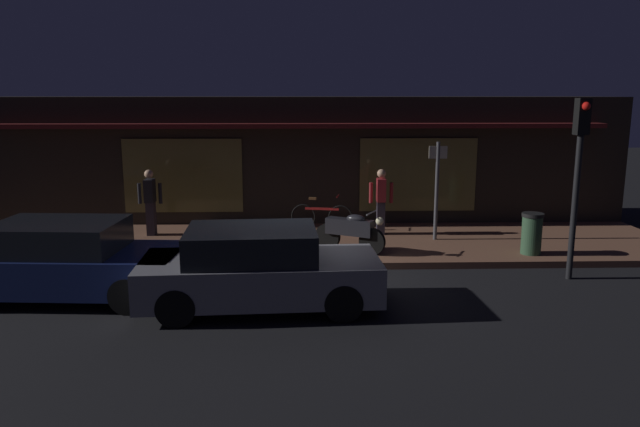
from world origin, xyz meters
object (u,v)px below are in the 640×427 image
object	(u,v)px
trash_bin	(532,233)
parked_car_far	(258,269)
person_photographer	(150,201)
parked_car_near	(66,261)
person_bystander	(381,200)
sign_post	(437,185)
motorcycle	(351,231)
traffic_light_pole	(579,157)
bicycle_parked	(322,216)

from	to	relation	value
trash_bin	parked_car_far	size ratio (longest dim) A/B	0.22
person_photographer	trash_bin	bearing A→B (deg)	-13.24
parked_car_near	person_bystander	bearing A→B (deg)	34.26
parked_car_near	trash_bin	bearing A→B (deg)	13.42
person_bystander	person_photographer	bearing A→B (deg)	179.36
sign_post	person_photographer	bearing A→B (deg)	174.41
person_photographer	parked_car_far	xyz separation A→B (m)	(3.07, -4.99, -0.32)
motorcycle	person_photographer	bearing A→B (deg)	159.58
person_bystander	traffic_light_pole	world-z (taller)	traffic_light_pole
traffic_light_pole	parked_car_far	distance (m)	6.58
trash_bin	parked_car_near	world-z (taller)	parked_car_near
trash_bin	sign_post	bearing A→B (deg)	142.65
parked_car_near	sign_post	bearing A→B (deg)	25.81
person_photographer	parked_car_near	world-z (taller)	person_photographer
person_photographer	trash_bin	distance (m)	9.21
motorcycle	person_photographer	size ratio (longest dim) A/B	0.93
bicycle_parked	traffic_light_pole	bearing A→B (deg)	-39.51
parked_car_near	parked_car_far	xyz separation A→B (m)	(3.53, -0.63, 0.00)
sign_post	trash_bin	size ratio (longest dim) A/B	2.58
person_bystander	motorcycle	bearing A→B (deg)	-116.99
trash_bin	person_bystander	bearing A→B (deg)	146.81
bicycle_parked	sign_post	bearing A→B (deg)	-23.83
bicycle_parked	parked_car_near	distance (m)	6.86
sign_post	trash_bin	xyz separation A→B (m)	(1.85, -1.41, -0.89)
person_bystander	parked_car_near	size ratio (longest dim) A/B	0.40
bicycle_parked	person_photographer	bearing A→B (deg)	-173.15
motorcycle	trash_bin	distance (m)	4.04
parked_car_near	traffic_light_pole	bearing A→B (deg)	5.04
parked_car_near	parked_car_far	world-z (taller)	same
motorcycle	trash_bin	world-z (taller)	motorcycle
person_photographer	parked_car_far	size ratio (longest dim) A/B	0.40
motorcycle	parked_car_far	distance (m)	3.66
sign_post	traffic_light_pole	xyz separation A→B (m)	(2.12, -2.81, 0.97)
person_photographer	trash_bin	size ratio (longest dim) A/B	1.80
person_photographer	traffic_light_pole	distance (m)	9.98
person_bystander	parked_car_far	bearing A→B (deg)	-119.37
bicycle_parked	trash_bin	bearing A→B (deg)	-29.72
sign_post	parked_car_near	distance (m)	8.45
person_photographer	sign_post	size ratio (longest dim) A/B	0.70
motorcycle	traffic_light_pole	size ratio (longest dim) A/B	0.43
motorcycle	sign_post	distance (m)	2.60
bicycle_parked	sign_post	xyz separation A→B (m)	(2.76, -1.22, 1.00)
parked_car_near	bicycle_parked	bearing A→B (deg)	45.38
bicycle_parked	traffic_light_pole	size ratio (longest dim) A/B	0.45
bicycle_parked	person_bystander	bearing A→B (deg)	-21.60
traffic_light_pole	trash_bin	bearing A→B (deg)	101.02
motorcycle	traffic_light_pole	distance (m)	4.96
person_photographer	parked_car_near	size ratio (longest dim) A/B	0.40
sign_post	traffic_light_pole	bearing A→B (deg)	-52.88
sign_post	bicycle_parked	bearing A→B (deg)	156.17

